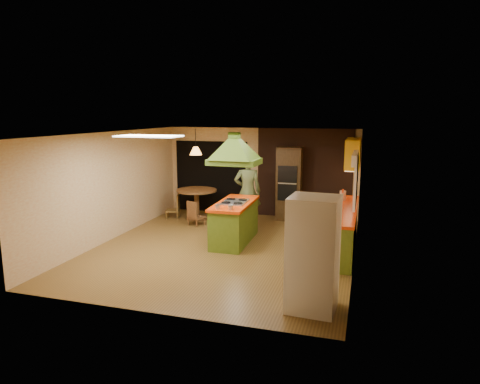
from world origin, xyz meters
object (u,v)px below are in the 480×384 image
(kitchen_island, at_px, (235,222))
(dining_table, at_px, (197,198))
(refrigerator, at_px, (313,254))
(canister_large, at_px, (343,195))
(man, at_px, (248,191))
(wall_oven, at_px, (289,184))

(kitchen_island, distance_m, dining_table, 2.42)
(refrigerator, height_order, dining_table, refrigerator)
(dining_table, height_order, canister_large, canister_large)
(man, bearing_deg, kitchen_island, 74.48)
(refrigerator, distance_m, wall_oven, 5.55)
(refrigerator, relative_size, dining_table, 1.55)
(kitchen_island, bearing_deg, dining_table, 131.58)
(dining_table, relative_size, canister_large, 5.58)
(refrigerator, bearing_deg, man, 120.88)
(wall_oven, bearing_deg, canister_large, -45.73)
(dining_table, bearing_deg, kitchen_island, -46.90)
(refrigerator, relative_size, wall_oven, 0.86)
(refrigerator, bearing_deg, canister_large, 90.74)
(man, xyz_separation_m, refrigerator, (2.18, -4.22, -0.08))
(kitchen_island, relative_size, man, 0.99)
(man, relative_size, wall_oven, 0.94)
(kitchen_island, relative_size, refrigerator, 1.08)
(canister_large, bearing_deg, wall_oven, 137.02)
(man, height_order, canister_large, man)
(wall_oven, bearing_deg, dining_table, -167.39)
(man, bearing_deg, refrigerator, 99.61)
(man, relative_size, canister_large, 9.44)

